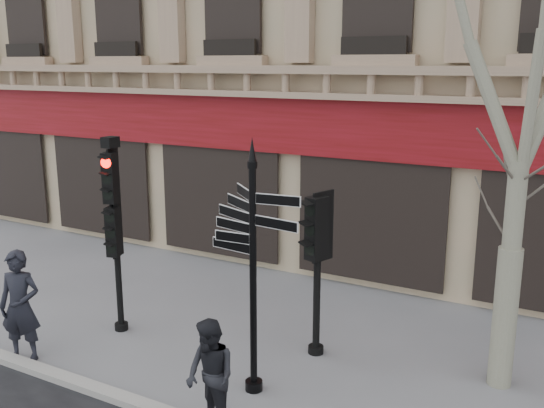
{
  "coord_description": "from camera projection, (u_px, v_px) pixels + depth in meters",
  "views": [
    {
      "loc": [
        4.37,
        -7.49,
        5.0
      ],
      "look_at": [
        -0.1,
        0.6,
        2.84
      ],
      "focal_mm": 40.0,
      "sensor_mm": 36.0,
      "label": 1
    }
  ],
  "objects": [
    {
      "name": "ground",
      "position": [
        259.0,
        386.0,
        9.59
      ],
      "size": [
        80.0,
        80.0,
        0.0
      ],
      "primitive_type": "plane",
      "color": "slate",
      "rests_on": "ground"
    },
    {
      "name": "pedestrian_a",
      "position": [
        20.0,
        306.0,
        10.24
      ],
      "size": [
        0.84,
        0.7,
        1.95
      ],
      "primitive_type": "imported",
      "rotation": [
        0.0,
        0.0,
        0.39
      ],
      "color": "black",
      "rests_on": "ground"
    },
    {
      "name": "fingerpost",
      "position": [
        253.0,
        225.0,
        8.88
      ],
      "size": [
        2.08,
        2.08,
        3.98
      ],
      "rotation": [
        0.0,
        0.0,
        -0.29
      ],
      "color": "black",
      "rests_on": "ground"
    },
    {
      "name": "pedestrian_b",
      "position": [
        210.0,
        376.0,
        8.3
      ],
      "size": [
        0.96,
        0.87,
        1.61
      ],
      "primitive_type": "imported",
      "rotation": [
        0.0,
        0.0,
        -0.4
      ],
      "color": "black",
      "rests_on": "ground"
    },
    {
      "name": "traffic_signal_main",
      "position": [
        114.0,
        211.0,
        11.1
      ],
      "size": [
        0.48,
        0.41,
        3.71
      ],
      "rotation": [
        0.0,
        0.0,
        0.33
      ],
      "color": "black",
      "rests_on": "ground"
    },
    {
      "name": "traffic_signal_secondary",
      "position": [
        318.0,
        246.0,
        10.24
      ],
      "size": [
        0.56,
        0.47,
        2.84
      ],
      "rotation": [
        0.0,
        0.0,
        -0.31
      ],
      "color": "black",
      "rests_on": "ground"
    }
  ]
}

